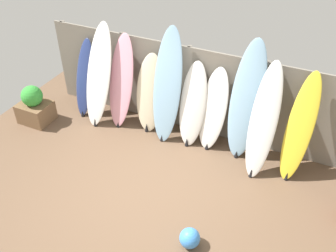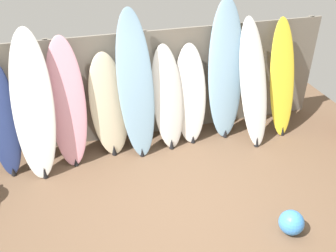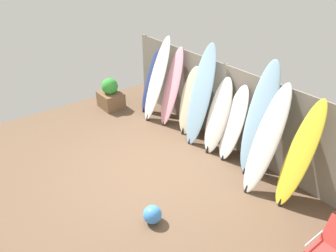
{
  "view_description": "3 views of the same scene",
  "coord_description": "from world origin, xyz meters",
  "px_view_note": "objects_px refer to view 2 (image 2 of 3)",
  "views": [
    {
      "loc": [
        2.31,
        -3.86,
        4.72
      ],
      "look_at": [
        0.23,
        0.61,
        1.02
      ],
      "focal_mm": 40.0,
      "sensor_mm": 36.0,
      "label": 1
    },
    {
      "loc": [
        -1.14,
        -3.39,
        3.57
      ],
      "look_at": [
        0.05,
        0.89,
        0.78
      ],
      "focal_mm": 40.0,
      "sensor_mm": 36.0,
      "label": 2
    },
    {
      "loc": [
        4.41,
        -2.83,
        4.02
      ],
      "look_at": [
        0.05,
        0.5,
        0.88
      ],
      "focal_mm": 35.0,
      "sensor_mm": 36.0,
      "label": 3
    }
  ],
  "objects_px": {
    "surfboard_cream_3": "(109,106)",
    "surfboard_skyblue_4": "(136,87)",
    "surfboard_skyblue_7": "(226,72)",
    "surfboard_white_5": "(168,98)",
    "surfboard_yellow_9": "(282,79)",
    "surfboard_white_6": "(190,95)",
    "surfboard_navy_0": "(3,121)",
    "surfboard_white_8": "(253,84)",
    "beach_ball": "(291,222)",
    "surfboard_white_1": "(33,107)",
    "surfboard_pink_2": "(67,104)"
  },
  "relations": [
    {
      "from": "surfboard_white_1",
      "to": "surfboard_pink_2",
      "type": "bearing_deg",
      "value": 13.15
    },
    {
      "from": "surfboard_white_6",
      "to": "surfboard_skyblue_7",
      "type": "distance_m",
      "value": 0.67
    },
    {
      "from": "surfboard_white_1",
      "to": "surfboard_yellow_9",
      "type": "height_order",
      "value": "surfboard_white_1"
    },
    {
      "from": "surfboard_pink_2",
      "to": "surfboard_skyblue_7",
      "type": "relative_size",
      "value": 0.84
    },
    {
      "from": "surfboard_skyblue_7",
      "to": "surfboard_white_8",
      "type": "xyz_separation_m",
      "value": [
        0.39,
        -0.24,
        -0.15
      ]
    },
    {
      "from": "surfboard_white_6",
      "to": "surfboard_white_1",
      "type": "bearing_deg",
      "value": -175.66
    },
    {
      "from": "surfboard_white_1",
      "to": "surfboard_pink_2",
      "type": "height_order",
      "value": "surfboard_white_1"
    },
    {
      "from": "beach_ball",
      "to": "surfboard_cream_3",
      "type": "bearing_deg",
      "value": 127.92
    },
    {
      "from": "surfboard_white_1",
      "to": "surfboard_cream_3",
      "type": "distance_m",
      "value": 1.1
    },
    {
      "from": "surfboard_pink_2",
      "to": "surfboard_white_6",
      "type": "relative_size",
      "value": 1.19
    },
    {
      "from": "beach_ball",
      "to": "surfboard_navy_0",
      "type": "bearing_deg",
      "value": 145.52
    },
    {
      "from": "surfboard_white_5",
      "to": "surfboard_skyblue_7",
      "type": "height_order",
      "value": "surfboard_skyblue_7"
    },
    {
      "from": "surfboard_cream_3",
      "to": "surfboard_white_6",
      "type": "height_order",
      "value": "surfboard_cream_3"
    },
    {
      "from": "surfboard_white_6",
      "to": "surfboard_yellow_9",
      "type": "height_order",
      "value": "surfboard_yellow_9"
    },
    {
      "from": "surfboard_skyblue_4",
      "to": "beach_ball",
      "type": "relative_size",
      "value": 7.22
    },
    {
      "from": "beach_ball",
      "to": "surfboard_white_6",
      "type": "bearing_deg",
      "value": 102.51
    },
    {
      "from": "surfboard_navy_0",
      "to": "surfboard_white_1",
      "type": "bearing_deg",
      "value": -14.5
    },
    {
      "from": "surfboard_navy_0",
      "to": "surfboard_white_6",
      "type": "xyz_separation_m",
      "value": [
        2.83,
        0.06,
        -0.02
      ]
    },
    {
      "from": "surfboard_skyblue_4",
      "to": "surfboard_white_8",
      "type": "bearing_deg",
      "value": -4.44
    },
    {
      "from": "surfboard_white_6",
      "to": "surfboard_yellow_9",
      "type": "xyz_separation_m",
      "value": [
        1.56,
        -0.12,
        0.14
      ]
    },
    {
      "from": "surfboard_pink_2",
      "to": "surfboard_skyblue_7",
      "type": "xyz_separation_m",
      "value": [
        2.51,
        0.08,
        0.18
      ]
    },
    {
      "from": "surfboard_white_6",
      "to": "surfboard_navy_0",
      "type": "bearing_deg",
      "value": -178.7
    },
    {
      "from": "surfboard_skyblue_4",
      "to": "surfboard_white_6",
      "type": "height_order",
      "value": "surfboard_skyblue_4"
    },
    {
      "from": "surfboard_navy_0",
      "to": "surfboard_white_5",
      "type": "relative_size",
      "value": 1.0
    },
    {
      "from": "surfboard_white_5",
      "to": "surfboard_cream_3",
      "type": "bearing_deg",
      "value": 177.52
    },
    {
      "from": "surfboard_cream_3",
      "to": "surfboard_yellow_9",
      "type": "bearing_deg",
      "value": -2.4
    },
    {
      "from": "surfboard_cream_3",
      "to": "surfboard_skyblue_7",
      "type": "distance_m",
      "value": 1.93
    },
    {
      "from": "surfboard_cream_3",
      "to": "surfboard_white_8",
      "type": "distance_m",
      "value": 2.31
    },
    {
      "from": "surfboard_navy_0",
      "to": "surfboard_skyblue_7",
      "type": "xyz_separation_m",
      "value": [
        3.42,
        0.07,
        0.32
      ]
    },
    {
      "from": "surfboard_skyblue_7",
      "to": "surfboard_white_8",
      "type": "relative_size",
      "value": 1.15
    },
    {
      "from": "surfboard_pink_2",
      "to": "surfboard_white_5",
      "type": "distance_m",
      "value": 1.54
    },
    {
      "from": "surfboard_skyblue_4",
      "to": "surfboard_yellow_9",
      "type": "xyz_separation_m",
      "value": [
        2.46,
        -0.03,
        -0.17
      ]
    },
    {
      "from": "surfboard_skyblue_4",
      "to": "surfboard_white_5",
      "type": "distance_m",
      "value": 0.59
    },
    {
      "from": "surfboard_white_6",
      "to": "surfboard_skyblue_7",
      "type": "height_order",
      "value": "surfboard_skyblue_7"
    },
    {
      "from": "surfboard_pink_2",
      "to": "surfboard_skyblue_4",
      "type": "relative_size",
      "value": 0.86
    },
    {
      "from": "surfboard_navy_0",
      "to": "surfboard_yellow_9",
      "type": "bearing_deg",
      "value": -0.77
    },
    {
      "from": "surfboard_navy_0",
      "to": "beach_ball",
      "type": "bearing_deg",
      "value": -34.48
    },
    {
      "from": "surfboard_white_1",
      "to": "surfboard_skyblue_4",
      "type": "xyz_separation_m",
      "value": [
        1.48,
        0.09,
        0.07
      ]
    },
    {
      "from": "surfboard_navy_0",
      "to": "surfboard_skyblue_4",
      "type": "distance_m",
      "value": 1.95
    },
    {
      "from": "surfboard_cream_3",
      "to": "surfboard_skyblue_4",
      "type": "bearing_deg",
      "value": -12.28
    },
    {
      "from": "surfboard_yellow_9",
      "to": "surfboard_white_5",
      "type": "bearing_deg",
      "value": 177.64
    },
    {
      "from": "surfboard_skyblue_7",
      "to": "surfboard_white_5",
      "type": "bearing_deg",
      "value": -177.16
    },
    {
      "from": "surfboard_skyblue_4",
      "to": "surfboard_white_5",
      "type": "bearing_deg",
      "value": 5.74
    },
    {
      "from": "surfboard_white_1",
      "to": "surfboard_pink_2",
      "type": "xyz_separation_m",
      "value": [
        0.45,
        0.11,
        -0.08
      ]
    },
    {
      "from": "surfboard_white_1",
      "to": "surfboard_white_6",
      "type": "relative_size",
      "value": 1.3
    },
    {
      "from": "surfboard_pink_2",
      "to": "beach_ball",
      "type": "distance_m",
      "value": 3.45
    },
    {
      "from": "surfboard_navy_0",
      "to": "surfboard_pink_2",
      "type": "relative_size",
      "value": 0.85
    },
    {
      "from": "surfboard_pink_2",
      "to": "surfboard_skyblue_7",
      "type": "distance_m",
      "value": 2.52
    },
    {
      "from": "surfboard_navy_0",
      "to": "surfboard_skyblue_4",
      "type": "relative_size",
      "value": 0.73
    },
    {
      "from": "surfboard_white_1",
      "to": "surfboard_navy_0",
      "type": "bearing_deg",
      "value": 165.5
    }
  ]
}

